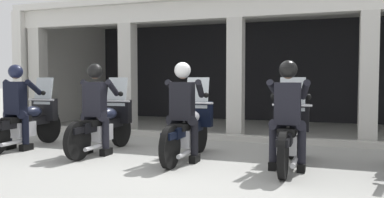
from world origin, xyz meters
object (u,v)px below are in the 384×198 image
at_px(motorcycle_center, 189,128).
at_px(police_officer_left, 96,101).
at_px(motorcycle_far_left, 29,121).
at_px(motorcycle_right, 289,133).
at_px(motorcycle_left, 105,124).
at_px(police_officer_right, 288,106).
at_px(police_officer_far_left, 17,100).
at_px(police_officer_center, 183,103).

bearing_deg(motorcycle_center, police_officer_left, -167.73).
xyz_separation_m(motorcycle_far_left, motorcycle_right, (4.90, -0.01, 0.00)).
distance_m(motorcycle_far_left, police_officer_left, 1.70).
bearing_deg(police_officer_left, motorcycle_far_left, 172.08).
xyz_separation_m(motorcycle_left, police_officer_right, (3.27, -0.39, 0.44)).
bearing_deg(police_officer_far_left, motorcycle_center, 10.64).
relative_size(motorcycle_left, police_officer_right, 1.29).
height_order(motorcycle_center, police_officer_right, police_officer_right).
bearing_deg(police_officer_center, police_officer_left, -177.61).
height_order(police_officer_left, motorcycle_center, police_officer_left).
bearing_deg(police_officer_right, police_officer_far_left, -179.51).
bearing_deg(motorcycle_left, motorcycle_far_left, -178.00).
distance_m(motorcycle_left, motorcycle_center, 1.63).
distance_m(motorcycle_left, police_officer_right, 3.32).
bearing_deg(motorcycle_left, motorcycle_center, -2.90).
bearing_deg(police_officer_far_left, motorcycle_left, 17.85).
bearing_deg(motorcycle_center, police_officer_far_left, -170.21).
xyz_separation_m(motorcycle_far_left, police_officer_right, (4.90, -0.29, 0.44)).
relative_size(police_officer_center, motorcycle_right, 0.78).
bearing_deg(police_officer_left, police_officer_far_left, -178.00).
relative_size(police_officer_far_left, police_officer_left, 1.00).
xyz_separation_m(motorcycle_center, police_officer_center, (-0.00, -0.28, 0.44)).
height_order(motorcycle_far_left, motorcycle_center, same).
bearing_deg(motorcycle_far_left, motorcycle_center, 5.70).
distance_m(motorcycle_center, police_officer_right, 1.73).
bearing_deg(motorcycle_far_left, police_officer_left, -1.78).
relative_size(motorcycle_far_left, motorcycle_right, 1.00).
xyz_separation_m(police_officer_far_left, police_officer_left, (1.63, 0.10, 0.00)).
distance_m(police_officer_center, police_officer_right, 1.63).
relative_size(police_officer_left, motorcycle_center, 0.78).
relative_size(motorcycle_right, police_officer_right, 1.29).
relative_size(motorcycle_far_left, motorcycle_center, 1.00).
xyz_separation_m(police_officer_center, motorcycle_right, (1.63, 0.22, -0.44)).
height_order(police_officer_far_left, motorcycle_left, police_officer_far_left).
distance_m(police_officer_far_left, police_officer_center, 3.27).
bearing_deg(police_officer_center, motorcycle_right, 11.57).
bearing_deg(motorcycle_right, motorcycle_left, 178.74).
height_order(motorcycle_far_left, police_officer_left, police_officer_left).
bearing_deg(motorcycle_right, police_officer_center, -171.73).
relative_size(police_officer_far_left, police_officer_center, 1.00).
bearing_deg(motorcycle_center, police_officer_center, -86.37).
relative_size(police_officer_left, police_officer_center, 1.00).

